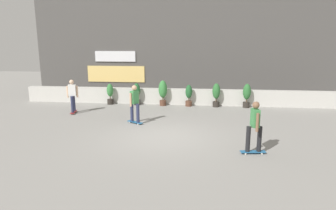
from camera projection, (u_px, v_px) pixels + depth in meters
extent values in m
plane|color=gray|center=(163.00, 136.00, 10.91)|extent=(48.00, 48.00, 0.00)
cube|color=beige|center=(177.00, 97.00, 16.65)|extent=(18.00, 0.40, 0.90)
cube|color=#4C4947|center=(182.00, 47.00, 19.95)|extent=(20.00, 2.00, 6.50)
cube|color=white|center=(115.00, 56.00, 19.58)|extent=(2.80, 0.08, 0.70)
cube|color=#F2CC72|center=(116.00, 74.00, 19.84)|extent=(4.00, 0.06, 1.10)
cylinder|color=#2D2823|center=(110.00, 102.00, 16.70)|extent=(0.36, 0.36, 0.30)
cylinder|color=brown|center=(110.00, 98.00, 16.66)|extent=(0.06, 0.06, 0.15)
ellipsoid|color=#387F3D|center=(110.00, 90.00, 16.56)|extent=(0.37, 0.37, 0.75)
cylinder|color=black|center=(137.00, 102.00, 16.53)|extent=(0.36, 0.36, 0.30)
cylinder|color=brown|center=(137.00, 98.00, 16.48)|extent=(0.06, 0.06, 0.15)
ellipsoid|color=#235B2D|center=(137.00, 90.00, 16.38)|extent=(0.39, 0.39, 0.80)
cylinder|color=brown|center=(163.00, 103.00, 16.36)|extent=(0.36, 0.36, 0.30)
cylinder|color=brown|center=(163.00, 99.00, 16.31)|extent=(0.06, 0.06, 0.15)
ellipsoid|color=#387F3D|center=(163.00, 89.00, 16.19)|extent=(0.48, 0.48, 0.98)
cylinder|color=brown|center=(189.00, 103.00, 16.19)|extent=(0.36, 0.36, 0.30)
cylinder|color=brown|center=(189.00, 100.00, 16.15)|extent=(0.06, 0.06, 0.15)
ellipsoid|color=#235B2D|center=(189.00, 92.00, 16.05)|extent=(0.37, 0.37, 0.76)
cylinder|color=#2D2823|center=(216.00, 104.00, 16.02)|extent=(0.36, 0.36, 0.30)
cylinder|color=brown|center=(216.00, 100.00, 15.98)|extent=(0.06, 0.06, 0.15)
ellipsoid|color=#2D6B33|center=(216.00, 91.00, 15.87)|extent=(0.42, 0.42, 0.86)
cylinder|color=#2D2823|center=(246.00, 105.00, 15.84)|extent=(0.36, 0.36, 0.30)
cylinder|color=brown|center=(246.00, 101.00, 15.79)|extent=(0.06, 0.06, 0.15)
ellipsoid|color=#2D6B33|center=(247.00, 92.00, 15.68)|extent=(0.42, 0.42, 0.87)
cube|color=maroon|center=(74.00, 112.00, 14.57)|extent=(0.37, 0.82, 0.02)
cylinder|color=silver|center=(73.00, 111.00, 14.83)|extent=(0.04, 0.06, 0.06)
cylinder|color=silver|center=(76.00, 111.00, 14.84)|extent=(0.04, 0.06, 0.06)
cylinder|color=silver|center=(71.00, 114.00, 14.32)|extent=(0.04, 0.06, 0.06)
cylinder|color=silver|center=(74.00, 114.00, 14.34)|extent=(0.04, 0.06, 0.06)
cylinder|color=#282D4C|center=(74.00, 103.00, 14.66)|extent=(0.14, 0.14, 0.82)
cylinder|color=#282D4C|center=(72.00, 104.00, 14.31)|extent=(0.14, 0.14, 0.82)
cube|color=white|center=(72.00, 90.00, 14.34)|extent=(0.39, 0.27, 0.56)
sphere|color=beige|center=(72.00, 82.00, 14.26)|extent=(0.22, 0.22, 0.22)
cylinder|color=beige|center=(67.00, 92.00, 14.34)|extent=(0.09, 0.09, 0.58)
cylinder|color=beige|center=(77.00, 92.00, 14.38)|extent=(0.09, 0.09, 0.58)
cube|color=#266699|center=(253.00, 152.00, 9.19)|extent=(0.82, 0.31, 0.02)
cylinder|color=silver|center=(260.00, 152.00, 9.28)|extent=(0.06, 0.04, 0.06)
cylinder|color=silver|center=(262.00, 154.00, 9.13)|extent=(0.06, 0.04, 0.06)
cylinder|color=silver|center=(244.00, 152.00, 9.27)|extent=(0.06, 0.04, 0.06)
cylinder|color=silver|center=(245.00, 154.00, 9.11)|extent=(0.06, 0.04, 0.06)
cylinder|color=black|center=(259.00, 139.00, 9.11)|extent=(0.14, 0.14, 0.82)
cylinder|color=black|center=(248.00, 139.00, 9.10)|extent=(0.14, 0.14, 0.82)
cube|color=#3F8C4C|center=(255.00, 118.00, 8.96)|extent=(0.25, 0.38, 0.56)
sphere|color=brown|center=(256.00, 105.00, 8.87)|extent=(0.22, 0.22, 0.22)
cylinder|color=brown|center=(253.00, 118.00, 9.21)|extent=(0.09, 0.09, 0.58)
cylinder|color=brown|center=(257.00, 122.00, 8.75)|extent=(0.09, 0.09, 0.58)
cube|color=#266699|center=(135.00, 122.00, 12.68)|extent=(0.79, 0.58, 0.02)
cylinder|color=silver|center=(141.00, 123.00, 12.59)|extent=(0.06, 0.05, 0.06)
cylinder|color=silver|center=(138.00, 124.00, 12.47)|extent=(0.06, 0.05, 0.06)
cylinder|color=silver|center=(132.00, 121.00, 12.90)|extent=(0.06, 0.05, 0.06)
cylinder|color=silver|center=(130.00, 122.00, 12.78)|extent=(0.06, 0.05, 0.06)
cylinder|color=#282D4C|center=(138.00, 113.00, 12.48)|extent=(0.14, 0.14, 0.82)
cylinder|color=#282D4C|center=(132.00, 112.00, 12.70)|extent=(0.14, 0.14, 0.82)
cube|color=#3F8C4C|center=(134.00, 97.00, 12.45)|extent=(0.36, 0.41, 0.56)
sphere|color=tan|center=(134.00, 88.00, 12.36)|extent=(0.22, 0.22, 0.22)
cylinder|color=tan|center=(138.00, 98.00, 12.65)|extent=(0.09, 0.09, 0.58)
cylinder|color=tan|center=(131.00, 100.00, 12.28)|extent=(0.09, 0.09, 0.58)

